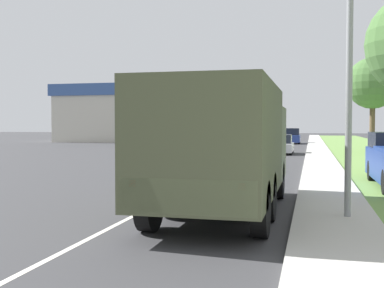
% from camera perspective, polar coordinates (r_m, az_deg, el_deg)
% --- Properties ---
extents(ground_plane, '(180.00, 180.00, 0.00)m').
position_cam_1_polar(ground_plane, '(39.34, 8.16, -0.82)').
color(ground_plane, '#38383A').
extents(lane_centre_stripe, '(0.12, 120.00, 0.00)m').
position_cam_1_polar(lane_centre_stripe, '(39.34, 8.16, -0.82)').
color(lane_centre_stripe, silver).
rests_on(lane_centre_stripe, ground).
extents(sidewalk_right, '(1.80, 120.00, 0.12)m').
position_cam_1_polar(sidewalk_right, '(39.13, 14.72, -0.80)').
color(sidewalk_right, beige).
rests_on(sidewalk_right, ground).
extents(grass_strip_right, '(7.00, 120.00, 0.02)m').
position_cam_1_polar(grass_strip_right, '(39.44, 21.13, -0.93)').
color(grass_strip_right, '#6B9347').
rests_on(grass_strip_right, ground).
extents(military_truck, '(2.49, 7.42, 2.98)m').
position_cam_1_polar(military_truck, '(11.37, 3.83, 0.07)').
color(military_truck, '#545B3D').
rests_on(military_truck, ground).
extents(car_nearest_ahead, '(1.88, 4.05, 1.60)m').
position_cam_1_polar(car_nearest_ahead, '(25.20, 1.23, -0.89)').
color(car_nearest_ahead, '#336B3D').
rests_on(car_nearest_ahead, ground).
extents(car_second_ahead, '(1.85, 4.07, 1.41)m').
position_cam_1_polar(car_second_ahead, '(35.54, 10.39, -0.13)').
color(car_second_ahead, '#B7BABF').
rests_on(car_second_ahead, ground).
extents(car_third_ahead, '(1.71, 4.15, 1.57)m').
position_cam_1_polar(car_third_ahead, '(47.53, 7.43, 0.56)').
color(car_third_ahead, silver).
rests_on(car_third_ahead, ground).
extents(car_fourth_ahead, '(1.80, 4.55, 1.74)m').
position_cam_1_polar(car_fourth_ahead, '(55.44, 11.76, 0.84)').
color(car_fourth_ahead, navy).
rests_on(car_fourth_ahead, ground).
extents(lamp_post, '(1.69, 0.24, 7.21)m').
position_cam_1_polar(lamp_post, '(11.12, 17.13, 14.09)').
color(lamp_post, gray).
rests_on(lamp_post, sidewalk_right).
extents(tree_far_right, '(3.86, 3.86, 7.16)m').
position_cam_1_polar(tree_far_right, '(38.70, 20.64, 6.73)').
color(tree_far_right, brown).
rests_on(tree_far_right, grass_strip_right).
extents(building_distant, '(19.09, 9.64, 7.06)m').
position_cam_1_polar(building_distant, '(61.24, -6.66, 3.63)').
color(building_distant, beige).
rests_on(building_distant, ground).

